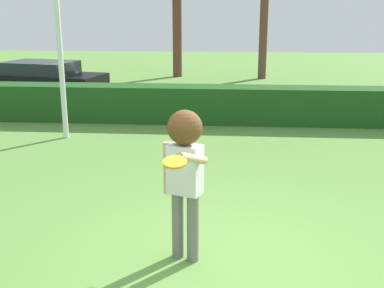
# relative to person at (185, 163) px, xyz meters

# --- Properties ---
(ground_plane) EXTENTS (60.00, 60.00, 0.00)m
(ground_plane) POSITION_rel_person_xyz_m (0.46, -0.20, -1.21)
(ground_plane) COLOR #619341
(person) EXTENTS (0.53, 0.85, 1.82)m
(person) POSITION_rel_person_xyz_m (0.00, 0.00, 0.00)
(person) COLOR slate
(person) RESTS_ON ground
(frisbee) EXTENTS (0.24, 0.23, 0.07)m
(frisbee) POSITION_rel_person_xyz_m (-0.01, -0.84, 0.28)
(frisbee) COLOR orange
(hedge_row) EXTENTS (24.63, 0.90, 0.96)m
(hedge_row) POSITION_rel_person_xyz_m (0.46, 7.32, -0.73)
(hedge_row) COLOR #1D4E1B
(hedge_row) RESTS_ON ground
(parked_car_black) EXTENTS (4.45, 2.50, 1.25)m
(parked_car_black) POSITION_rel_person_xyz_m (-5.80, 10.35, -0.52)
(parked_car_black) COLOR black
(parked_car_black) RESTS_ON ground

